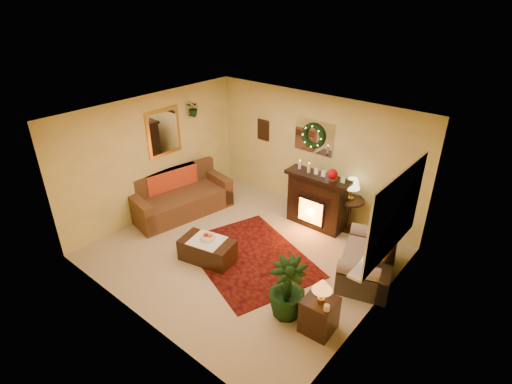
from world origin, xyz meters
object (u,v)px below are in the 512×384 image
Objects in this scene: coffee_table at (207,250)px; fireplace at (316,202)px; end_table_square at (319,315)px; sofa at (181,195)px; side_table_round at (349,216)px; loveseat at (369,255)px.

fireplace is at bearing 56.20° from coffee_table.
end_table_square is at bearing -16.16° from coffee_table.
side_table_round is (3.15, 1.73, -0.10)m from sofa.
end_table_square is (4.12, -0.97, -0.16)m from sofa.
fireplace is 1.70× the size of side_table_round.
coffee_table is (-2.43, -1.47, -0.21)m from loveseat.
loveseat is 2.85m from coffee_table.
fireplace is 0.83× the size of loveseat.
loveseat reaches higher than end_table_square.
side_table_round is at bearing 113.39° from loveseat.
side_table_round is 2.88m from end_table_square.
fireplace is 2.14× the size of end_table_square.
sofa is 1.50× the size of loveseat.
end_table_square is at bearing -2.57° from sofa.
loveseat is (4.10, 0.63, -0.01)m from sofa.
loveseat is at bearing 19.48° from sofa.
sofa is 3.85× the size of end_table_square.
sofa reaches higher than end_table_square.
fireplace reaches higher than sofa.
end_table_square is at bearing -106.65° from loveseat.
sofa is 4.24m from end_table_square.
end_table_square is (0.98, -2.71, -0.06)m from side_table_round.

